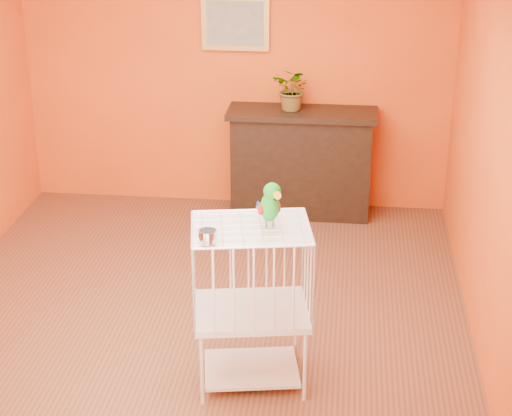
# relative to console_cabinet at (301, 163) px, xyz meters

# --- Properties ---
(ground) EXTENTS (4.50, 4.50, 0.00)m
(ground) POSITION_rel_console_cabinet_xyz_m (-0.63, -2.01, -0.51)
(ground) COLOR brown
(ground) RESTS_ON ground
(room_shell) EXTENTS (4.50, 4.50, 4.50)m
(room_shell) POSITION_rel_console_cabinet_xyz_m (-0.63, -2.01, 1.08)
(room_shell) COLOR #ED5816
(room_shell) RESTS_ON ground
(console_cabinet) EXTENTS (1.36, 0.49, 1.01)m
(console_cabinet) POSITION_rel_console_cabinet_xyz_m (0.00, 0.00, 0.00)
(console_cabinet) COLOR black
(console_cabinet) RESTS_ON ground
(potted_plant) EXTENTS (0.48, 0.50, 0.31)m
(potted_plant) POSITION_rel_console_cabinet_xyz_m (-0.08, -0.02, 0.66)
(potted_plant) COLOR #26722D
(potted_plant) RESTS_ON console_cabinet
(framed_picture) EXTENTS (0.62, 0.04, 0.50)m
(framed_picture) POSITION_rel_console_cabinet_xyz_m (-0.63, 0.20, 1.24)
(framed_picture) COLOR #B69041
(framed_picture) RESTS_ON room_shell
(birdcage) EXTENTS (0.79, 0.66, 1.10)m
(birdcage) POSITION_rel_console_cabinet_xyz_m (-0.14, -2.82, 0.06)
(birdcage) COLOR silver
(birdcage) RESTS_ON ground
(feed_cup) EXTENTS (0.11, 0.11, 0.08)m
(feed_cup) POSITION_rel_console_cabinet_xyz_m (-0.36, -3.07, 0.63)
(feed_cup) COLOR silver
(feed_cup) RESTS_ON birdcage
(parrot) EXTENTS (0.19, 0.26, 0.30)m
(parrot) POSITION_rel_console_cabinet_xyz_m (-0.03, -2.80, 0.74)
(parrot) COLOR #59544C
(parrot) RESTS_ON birdcage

